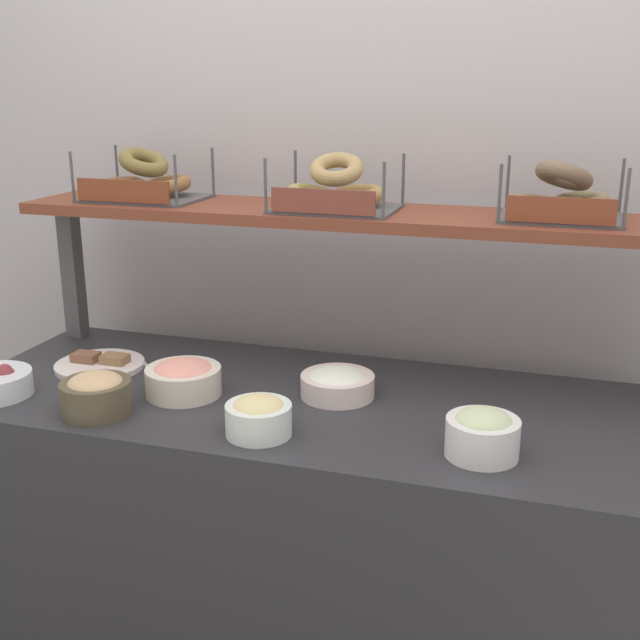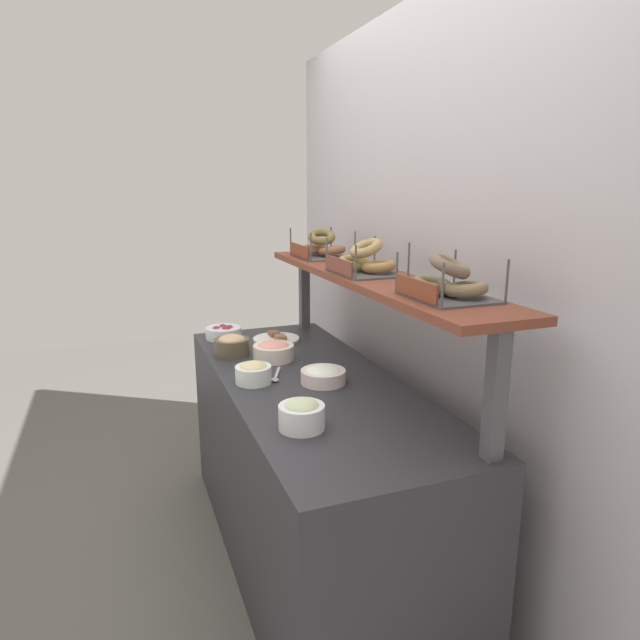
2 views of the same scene
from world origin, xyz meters
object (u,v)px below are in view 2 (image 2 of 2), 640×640
bowl_cream_cheese (323,375)px  bowl_scallion_spread (302,414)px  bowl_hummus (232,345)px  bagel_basket_poppy (448,283)px  bagel_basket_cinnamon_raisin (321,248)px  bowl_egg_salad (253,372)px  serving_plate_white (276,339)px  bowl_beet_salad (224,332)px  bowl_lox_spread (274,351)px  serving_spoon_near_plate (290,345)px  bagel_basket_everything (365,262)px  serving_spoon_by_edge (276,377)px

bowl_cream_cheese → bowl_scallion_spread: bearing=-30.4°
bowl_hummus → bagel_basket_poppy: 1.21m
bagel_basket_cinnamon_raisin → bowl_hummus: bearing=-75.9°
bowl_egg_salad → serving_plate_white: (-0.57, 0.27, -0.03)m
bowl_scallion_spread → bowl_beet_salad: size_ratio=0.83×
bowl_hummus → bowl_cream_cheese: (0.52, 0.27, -0.01)m
bowl_lox_spread → serving_plate_white: 0.33m
bowl_lox_spread → bowl_cream_cheese: bowl_lox_spread is taller
bowl_egg_salad → bagel_basket_cinnamon_raisin: bearing=137.1°
bowl_lox_spread → bagel_basket_cinnamon_raisin: size_ratio=0.58×
bagel_basket_cinnamon_raisin → serving_spoon_near_plate: bearing=-65.2°
bagel_basket_cinnamon_raisin → bagel_basket_everything: 0.57m
bowl_scallion_spread → bagel_basket_everything: bagel_basket_everything is taller
bagel_basket_cinnamon_raisin → bagel_basket_poppy: size_ratio=1.11×
bowl_egg_salad → bagel_basket_cinnamon_raisin: 0.85m
bowl_cream_cheese → serving_spoon_near_plate: bowl_cream_cheese is taller
bowl_hummus → bowl_egg_salad: (0.41, 0.00, -0.00)m
bowl_cream_cheese → bagel_basket_cinnamon_raisin: 0.81m
bowl_hummus → bowl_beet_salad: 0.31m
bowl_cream_cheese → bowl_lox_spread: bearing=-164.3°
bowl_lox_spread → serving_spoon_by_edge: bearing=-13.9°
serving_plate_white → bowl_hummus: bearing=-58.8°
bagel_basket_poppy → bagel_basket_everything: bearing=-176.9°
serving_spoon_near_plate → bowl_beet_salad: bearing=-134.1°
bowl_egg_salad → bagel_basket_poppy: bagel_basket_poppy is taller
bowl_cream_cheese → bowl_egg_salad: bearing=-111.5°
bowl_hummus → bowl_cream_cheese: bearing=27.6°
bowl_scallion_spread → bowl_beet_salad: bearing=-178.7°
bowl_beet_salad → bowl_egg_salad: size_ratio=1.26×
bowl_hummus → bowl_lox_spread: 0.22m
serving_plate_white → bowl_beet_salad: bearing=-119.9°
bowl_beet_salad → bagel_basket_poppy: 1.47m
bowl_cream_cheese → bagel_basket_everything: bearing=108.5°
bowl_lox_spread → bowl_scallion_spread: bearing=-9.0°
bowl_egg_salad → bagel_basket_poppy: 0.90m
bowl_cream_cheese → bowl_scallion_spread: bowl_scallion_spread is taller
serving_spoon_by_edge → bowl_lox_spread: bearing=166.1°
bowl_lox_spread → serving_spoon_near_plate: (-0.18, 0.14, -0.04)m
serving_spoon_near_plate → bagel_basket_poppy: 1.16m
bowl_beet_salad → bagel_basket_everything: (0.75, 0.46, 0.45)m
bowl_lox_spread → bowl_scallion_spread: bowl_scallion_spread is taller
bagel_basket_cinnamon_raisin → bagel_basket_everything: bearing=-2.1°
serving_plate_white → bowl_lox_spread: bearing=-18.6°
bowl_egg_salad → bagel_basket_cinnamon_raisin: bagel_basket_cinnamon_raisin is taller
bowl_beet_salad → bowl_hummus: bearing=-3.7°
bowl_hummus → bagel_basket_poppy: size_ratio=0.57×
bowl_hummus → serving_plate_white: 0.32m
bowl_hummus → serving_plate_white: bearing=121.2°
serving_spoon_near_plate → bagel_basket_poppy: size_ratio=0.59×
serving_spoon_near_plate → bagel_basket_poppy: bagel_basket_poppy is taller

